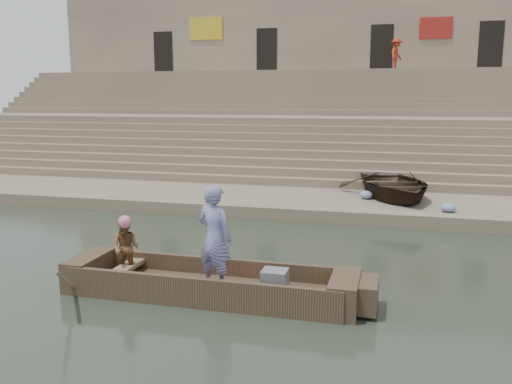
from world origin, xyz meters
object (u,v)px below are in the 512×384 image
at_px(main_rowboat, 209,290).
at_px(standing_man, 215,238).
at_px(beached_rowboat, 393,184).
at_px(rowing_man, 126,248).
at_px(pedestrian, 397,54).
at_px(television, 274,280).

relative_size(main_rowboat, standing_man, 2.55).
distance_m(main_rowboat, beached_rowboat, 9.63).
distance_m(rowing_man, pedestrian, 23.88).
distance_m(main_rowboat, rowing_man, 1.87).
xyz_separation_m(rowing_man, pedestrian, (4.84, 22.79, 5.28)).
distance_m(rowing_man, beached_rowboat, 10.28).
height_order(main_rowboat, standing_man, standing_man).
bearing_deg(beached_rowboat, television, -120.47).
relative_size(rowing_man, pedestrian, 0.66).
distance_m(main_rowboat, pedestrian, 23.80).
distance_m(standing_man, television, 1.34).
distance_m(rowing_man, television, 3.03).
relative_size(rowing_man, television, 2.54).
xyz_separation_m(beached_rowboat, pedestrian, (-0.17, 13.81, 5.24)).
bearing_deg(standing_man, pedestrian, -78.51).
bearing_deg(main_rowboat, beached_rowboat, 70.07).
bearing_deg(rowing_man, main_rowboat, -4.65).
bearing_deg(pedestrian, rowing_man, -172.22).
xyz_separation_m(main_rowboat, standing_man, (0.19, -0.17, 1.09)).
bearing_deg(beached_rowboat, standing_man, -126.45).
bearing_deg(television, standing_man, -170.77).
relative_size(main_rowboat, television, 10.87).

